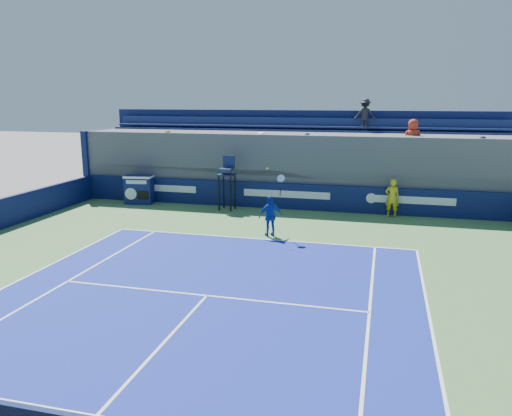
% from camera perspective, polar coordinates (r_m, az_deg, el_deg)
% --- Properties ---
extents(ball_person, '(0.61, 0.40, 1.65)m').
position_cam_1_polar(ball_person, '(22.08, 15.30, 1.11)').
color(ball_person, gold).
rests_on(ball_person, apron).
extents(back_hoarding, '(20.40, 0.21, 1.20)m').
position_cam_1_polar(back_hoarding, '(22.93, 3.51, 1.35)').
color(back_hoarding, '#0C1544').
rests_on(back_hoarding, ground).
extents(match_clock, '(1.41, 0.90, 1.40)m').
position_cam_1_polar(match_clock, '(24.69, -13.21, 2.17)').
color(match_clock, '#101752').
rests_on(match_clock, ground).
extents(umpire_chair, '(0.75, 0.75, 2.48)m').
position_cam_1_polar(umpire_chair, '(22.62, -3.32, 3.58)').
color(umpire_chair, black).
rests_on(umpire_chair, ground).
extents(tennis_player, '(1.00, 0.76, 2.57)m').
position_cam_1_polar(tennis_player, '(18.34, 1.68, -0.90)').
color(tennis_player, '#123698').
rests_on(tennis_player, apron).
extents(stadium_seating, '(21.00, 4.05, 5.00)m').
position_cam_1_polar(stadium_seating, '(24.72, 4.49, 5.06)').
color(stadium_seating, '#4D4D51').
rests_on(stadium_seating, ground).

